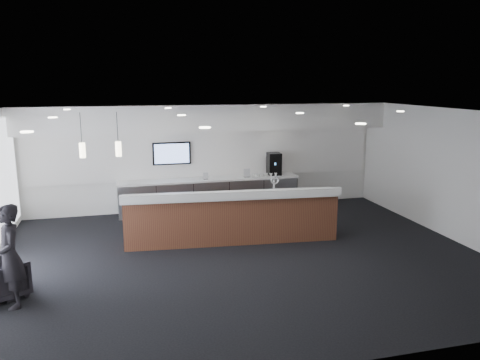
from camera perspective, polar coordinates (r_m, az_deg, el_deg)
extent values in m
plane|color=black|center=(9.92, 0.30, -9.35)|extent=(10.00, 10.00, 0.00)
cube|color=black|center=(9.26, 0.32, 8.22)|extent=(10.00, 8.00, 0.02)
cube|color=white|center=(13.32, -4.07, 2.84)|extent=(10.00, 0.02, 3.00)
cube|color=white|center=(11.76, 24.60, 0.56)|extent=(0.02, 8.00, 3.00)
cube|color=white|center=(12.74, -3.77, 7.64)|extent=(10.00, 0.90, 0.70)
cube|color=white|center=(13.27, -4.05, 3.24)|extent=(9.80, 0.06, 1.40)
cube|color=#919399|center=(13.18, -3.72, -1.92)|extent=(5.00, 0.60, 0.90)
cube|color=white|center=(13.07, -3.74, 0.11)|extent=(5.06, 0.66, 0.05)
cylinder|color=silver|center=(12.65, -12.39, -2.55)|extent=(0.60, 0.02, 0.02)
cylinder|color=silver|center=(12.72, -7.88, -2.31)|extent=(0.60, 0.02, 0.02)
cylinder|color=silver|center=(12.86, -3.45, -2.05)|extent=(0.60, 0.02, 0.02)
cylinder|color=silver|center=(13.08, 0.85, -1.79)|extent=(0.60, 0.02, 0.02)
cylinder|color=silver|center=(13.37, 4.99, -1.53)|extent=(0.60, 0.02, 0.02)
cube|color=black|center=(13.06, -8.33, 3.23)|extent=(1.05, 0.07, 0.62)
cube|color=blue|center=(13.03, -8.31, 3.21)|extent=(0.95, 0.01, 0.54)
cylinder|color=beige|center=(9.83, -14.60, 3.66)|extent=(0.12, 0.12, 0.30)
cylinder|color=beige|center=(9.86, -18.67, 3.44)|extent=(0.12, 0.12, 0.30)
cube|color=brown|center=(10.69, -1.01, -4.78)|extent=(4.82, 1.09, 1.05)
cube|color=white|center=(10.54, -1.02, -1.89)|extent=(4.91, 1.18, 0.06)
cube|color=white|center=(10.16, -0.71, -1.90)|extent=(4.85, 0.55, 0.18)
cylinder|color=silver|center=(10.78, 4.15, -0.68)|extent=(0.04, 0.04, 0.28)
torus|color=silver|center=(10.70, 4.26, -0.02)|extent=(0.19, 0.05, 0.19)
cube|color=black|center=(13.53, 4.16, 1.99)|extent=(0.38, 0.43, 0.64)
cube|color=silver|center=(13.38, 4.45, 0.53)|extent=(0.23, 0.12, 0.02)
cube|color=silver|center=(12.91, -4.20, 0.50)|extent=(0.14, 0.03, 0.19)
cube|color=silver|center=(13.16, 0.85, 0.87)|extent=(0.18, 0.04, 0.24)
imported|color=black|center=(9.01, -26.96, -10.69)|extent=(1.00, 0.99, 0.67)
imported|color=black|center=(8.44, -26.24, -8.34)|extent=(0.59, 0.72, 1.70)
imported|color=white|center=(13.41, 4.35, 0.71)|extent=(0.10, 0.10, 0.09)
imported|color=white|center=(13.37, 3.78, 0.68)|extent=(0.14, 0.14, 0.09)
imported|color=white|center=(13.33, 3.21, 0.66)|extent=(0.12, 0.12, 0.09)
imported|color=white|center=(13.29, 2.63, 0.63)|extent=(0.13, 0.13, 0.09)
imported|color=white|center=(13.25, 2.05, 0.60)|extent=(0.14, 0.14, 0.09)
imported|color=white|center=(13.21, 1.47, 0.57)|extent=(0.11, 0.11, 0.09)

